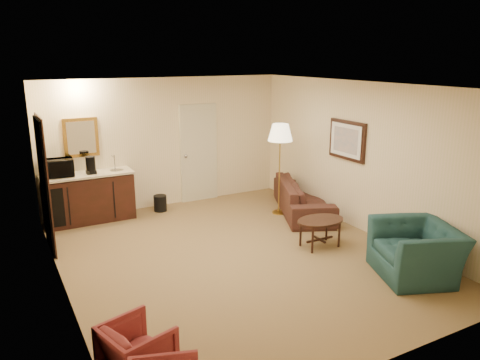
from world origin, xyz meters
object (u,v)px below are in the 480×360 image
at_px(sofa, 303,192).
at_px(coffee_table, 320,233).
at_px(rose_chair_near, 137,348).
at_px(microwave, 57,166).
at_px(wetbar_cabinet, 89,197).
at_px(teal_armchair, 417,242).
at_px(waste_bin, 160,203).
at_px(floor_lamp, 279,169).
at_px(coffee_maker, 91,165).

relative_size(sofa, coffee_table, 2.66).
bearing_deg(rose_chair_near, microwave, -16.81).
distance_m(wetbar_cabinet, sofa, 4.09).
bearing_deg(sofa, teal_armchair, -160.59).
relative_size(sofa, waste_bin, 6.77).
bearing_deg(floor_lamp, sofa, -21.91).
bearing_deg(coffee_maker, wetbar_cabinet, 124.60).
xyz_separation_m(microwave, coffee_maker, (0.57, -0.09, -0.03)).
height_order(teal_armchair, coffee_maker, coffee_maker).
relative_size(waste_bin, microwave, 0.57).
xyz_separation_m(floor_lamp, waste_bin, (-2.00, 1.25, -0.73)).
distance_m(waste_bin, microwave, 2.08).
height_order(wetbar_cabinet, teal_armchair, teal_armchair).
bearing_deg(sofa, coffee_maker, 93.06).
bearing_deg(coffee_maker, coffee_table, -60.36).
bearing_deg(microwave, coffee_table, -37.08).
bearing_deg(coffee_maker, microwave, 156.40).
relative_size(rose_chair_near, waste_bin, 1.91).
xyz_separation_m(coffee_table, microwave, (-3.52, 3.06, 0.88)).
xyz_separation_m(sofa, coffee_maker, (-3.73, 1.44, 0.66)).
xyz_separation_m(wetbar_cabinet, waste_bin, (1.35, -0.07, -0.30)).
xyz_separation_m(waste_bin, microwave, (-1.85, 0.09, 0.95)).
xyz_separation_m(teal_armchair, microwave, (-4.05, 4.53, 0.61)).
bearing_deg(coffee_maker, floor_lamp, -36.15).
distance_m(sofa, coffee_table, 1.73).
bearing_deg(coffee_table, microwave, 139.04).
bearing_deg(sofa, microwave, 94.65).
height_order(wetbar_cabinet, microwave, microwave).
bearing_deg(waste_bin, floor_lamp, -32.01).
distance_m(sofa, teal_armchair, 3.01).
xyz_separation_m(teal_armchair, rose_chair_near, (-4.05, -0.22, -0.20)).
bearing_deg(teal_armchair, microwave, -116.84).
relative_size(wetbar_cabinet, rose_chair_near, 2.70).
distance_m(wetbar_cabinet, waste_bin, 1.38).
xyz_separation_m(wetbar_cabinet, teal_armchair, (3.55, -4.50, 0.04)).
height_order(teal_armchair, rose_chair_near, teal_armchair).
bearing_deg(coffee_maker, waste_bin, -15.53).
bearing_deg(microwave, sofa, -15.65).
relative_size(coffee_table, waste_bin, 2.55).
relative_size(teal_armchair, coffee_maker, 3.58).
distance_m(coffee_table, coffee_maker, 4.27).
xyz_separation_m(teal_armchair, waste_bin, (-2.20, 4.43, -0.34)).
bearing_deg(wetbar_cabinet, teal_armchair, -51.75).
xyz_separation_m(coffee_table, waste_bin, (-1.67, 2.96, -0.07)).
bearing_deg(floor_lamp, wetbar_cabinet, 158.49).
bearing_deg(teal_armchair, rose_chair_near, -65.59).
relative_size(teal_armchair, coffee_table, 1.41).
bearing_deg(coffee_maker, rose_chair_near, -112.15).
xyz_separation_m(wetbar_cabinet, microwave, (-0.50, 0.02, 0.65)).
bearing_deg(microwave, coffee_maker, -4.58).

